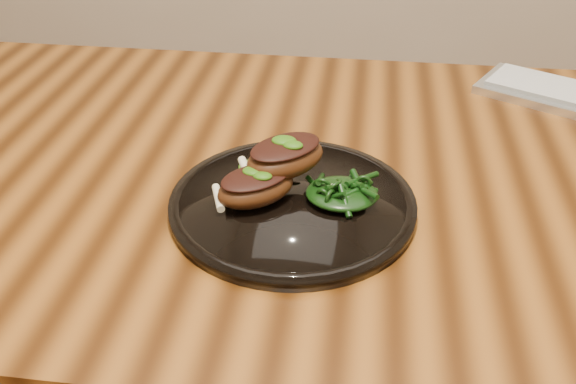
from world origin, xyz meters
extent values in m
cube|color=#371A06|center=(0.00, 0.00, 0.73)|extent=(1.60, 0.80, 0.04)
cylinder|color=#381A0C|center=(-0.74, 0.34, 0.35)|extent=(0.06, 0.06, 0.71)
cylinder|color=black|center=(-0.12, -0.11, 0.76)|extent=(0.30, 0.30, 0.02)
torus|color=black|center=(-0.12, -0.11, 0.76)|extent=(0.30, 0.30, 0.02)
cylinder|color=black|center=(-0.12, -0.11, 0.76)|extent=(0.20, 0.20, 0.00)
ellipsoid|color=#44210D|center=(-0.17, -0.12, 0.79)|extent=(0.12, 0.11, 0.04)
ellipsoid|color=black|center=(-0.17, -0.12, 0.80)|extent=(0.10, 0.10, 0.01)
cylinder|color=beige|center=(-0.21, -0.14, 0.78)|extent=(0.03, 0.05, 0.01)
ellipsoid|color=#1C4B08|center=(-0.17, -0.12, 0.81)|extent=(0.03, 0.02, 0.01)
ellipsoid|color=#44210D|center=(-0.14, -0.08, 0.81)|extent=(0.12, 0.12, 0.04)
ellipsoid|color=black|center=(-0.14, -0.08, 0.82)|extent=(0.11, 0.11, 0.01)
cylinder|color=beige|center=(-0.18, -0.10, 0.80)|extent=(0.03, 0.05, 0.01)
ellipsoid|color=#1C4B08|center=(-0.14, -0.08, 0.83)|extent=(0.03, 0.02, 0.01)
ellipsoid|color=#1C4B08|center=(-0.16, -0.04, 0.77)|extent=(0.08, 0.05, 0.01)
ellipsoid|color=black|center=(-0.06, -0.10, 0.78)|extent=(0.09, 0.08, 0.02)
camera|label=1|loc=(-0.04, -0.75, 1.20)|focal=40.00mm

